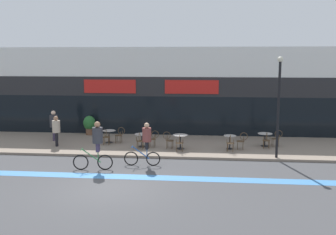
% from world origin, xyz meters
% --- Properties ---
extents(ground_plane, '(120.00, 120.00, 0.00)m').
position_xyz_m(ground_plane, '(0.00, 0.00, 0.00)').
color(ground_plane, '#424244').
extents(sidewalk_slab, '(40.00, 5.50, 0.12)m').
position_xyz_m(sidewalk_slab, '(0.00, 7.25, 0.06)').
color(sidewalk_slab, gray).
rests_on(sidewalk_slab, ground).
extents(storefront_facade, '(40.00, 4.06, 5.54)m').
position_xyz_m(storefront_facade, '(0.00, 11.96, 2.76)').
color(storefront_facade, silver).
rests_on(storefront_facade, ground).
extents(bike_lane_stripe, '(36.00, 0.70, 0.01)m').
position_xyz_m(bike_lane_stripe, '(0.00, 1.40, 0.00)').
color(bike_lane_stripe, '#3D7AB7').
rests_on(bike_lane_stripe, ground).
extents(bistro_table_0, '(0.75, 0.75, 0.71)m').
position_xyz_m(bistro_table_0, '(-1.99, 7.33, 0.63)').
color(bistro_table_0, black).
rests_on(bistro_table_0, sidewalk_slab).
extents(bistro_table_1, '(0.78, 0.78, 0.70)m').
position_xyz_m(bistro_table_1, '(0.03, 6.48, 0.63)').
color(bistro_table_1, black).
rests_on(bistro_table_1, sidewalk_slab).
extents(bistro_table_2, '(0.79, 0.79, 0.75)m').
position_xyz_m(bistro_table_2, '(2.13, 6.20, 0.66)').
color(bistro_table_2, black).
rests_on(bistro_table_2, sidewalk_slab).
extents(bistro_table_3, '(0.65, 0.65, 0.73)m').
position_xyz_m(bistro_table_3, '(4.72, 6.40, 0.63)').
color(bistro_table_3, black).
rests_on(bistro_table_3, sidewalk_slab).
extents(bistro_table_4, '(0.77, 0.77, 0.71)m').
position_xyz_m(bistro_table_4, '(6.65, 7.27, 0.63)').
color(bistro_table_4, black).
rests_on(bistro_table_4, sidewalk_slab).
extents(cafe_chair_0_near, '(0.41, 0.58, 0.90)m').
position_xyz_m(cafe_chair_0_near, '(-1.99, 6.71, 0.64)').
color(cafe_chair_0_near, '#4C3823').
rests_on(cafe_chair_0_near, sidewalk_slab).
extents(cafe_chair_0_side, '(0.59, 0.44, 0.90)m').
position_xyz_m(cafe_chair_0_side, '(-1.37, 7.32, 0.64)').
color(cafe_chair_0_side, '#4C3823').
rests_on(cafe_chair_0_side, sidewalk_slab).
extents(cafe_chair_1_near, '(0.40, 0.58, 0.90)m').
position_xyz_m(cafe_chair_1_near, '(0.03, 5.85, 0.64)').
color(cafe_chair_1_near, '#4C3823').
rests_on(cafe_chair_1_near, sidewalk_slab).
extents(cafe_chair_1_side, '(0.59, 0.42, 0.90)m').
position_xyz_m(cafe_chair_1_side, '(0.66, 6.47, 0.64)').
color(cafe_chair_1_side, '#4C3823').
rests_on(cafe_chair_1_side, sidewalk_slab).
extents(cafe_chair_2_near, '(0.43, 0.59, 0.90)m').
position_xyz_m(cafe_chair_2_near, '(2.13, 5.57, 0.64)').
color(cafe_chair_2_near, '#4C3823').
rests_on(cafe_chair_2_near, sidewalk_slab).
extents(cafe_chair_2_side, '(0.59, 0.44, 0.90)m').
position_xyz_m(cafe_chair_2_side, '(1.50, 6.21, 0.64)').
color(cafe_chair_2_side, '#4C3823').
rests_on(cafe_chair_2_side, sidewalk_slab).
extents(cafe_chair_3_near, '(0.45, 0.60, 0.90)m').
position_xyz_m(cafe_chair_3_near, '(4.71, 5.77, 0.64)').
color(cafe_chair_3_near, '#4C3823').
rests_on(cafe_chair_3_near, sidewalk_slab).
extents(cafe_chair_3_side, '(0.59, 0.43, 0.90)m').
position_xyz_m(cafe_chair_3_side, '(5.34, 6.39, 0.64)').
color(cafe_chair_3_side, '#4C3823').
rests_on(cafe_chair_3_side, sidewalk_slab).
extents(cafe_chair_4_near, '(0.43, 0.59, 0.90)m').
position_xyz_m(cafe_chair_4_near, '(6.64, 6.64, 0.64)').
color(cafe_chair_4_near, '#4C3823').
rests_on(cafe_chair_4_near, sidewalk_slab).
extents(cafe_chair_4_side, '(0.59, 0.43, 0.90)m').
position_xyz_m(cafe_chair_4_side, '(7.28, 7.27, 0.64)').
color(cafe_chair_4_side, '#4C3823').
rests_on(cafe_chair_4_side, sidewalk_slab).
extents(planter_pot, '(0.75, 0.75, 1.19)m').
position_xyz_m(planter_pot, '(-3.79, 9.54, 0.78)').
color(planter_pot, brown).
rests_on(planter_pot, sidewalk_slab).
extents(lamp_post, '(0.26, 0.26, 4.81)m').
position_xyz_m(lamp_post, '(6.86, 4.83, 2.92)').
color(lamp_post, black).
rests_on(lamp_post, sidewalk_slab).
extents(cyclist_0, '(1.66, 0.48, 1.98)m').
position_xyz_m(cyclist_0, '(0.76, 3.17, 1.14)').
color(cyclist_0, black).
rests_on(cyclist_0, ground).
extents(cyclist_1, '(1.75, 0.55, 2.15)m').
position_xyz_m(cyclist_1, '(-1.26, 2.28, 1.25)').
color(cyclist_1, black).
rests_on(cyclist_1, ground).
extents(pedestrian_near_end, '(0.53, 0.53, 1.65)m').
position_xyz_m(pedestrian_near_end, '(-4.60, 6.19, 1.10)').
color(pedestrian_near_end, black).
rests_on(pedestrian_near_end, sidewalk_slab).
extents(pedestrian_far_end, '(0.53, 0.53, 1.75)m').
position_xyz_m(pedestrian_far_end, '(-5.30, 7.57, 1.16)').
color(pedestrian_far_end, '#382D47').
rests_on(pedestrian_far_end, sidewalk_slab).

